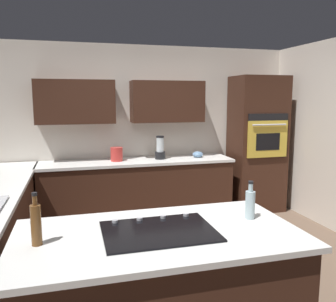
# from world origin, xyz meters

# --- Properties ---
(ground_plane) EXTENTS (14.00, 14.00, 0.00)m
(ground_plane) POSITION_xyz_m (0.00, 0.00, 0.00)
(ground_plane) COLOR brown
(wall_back) EXTENTS (6.00, 0.44, 2.60)m
(wall_back) POSITION_xyz_m (0.06, -2.05, 1.40)
(wall_back) COLOR silver
(wall_back) RESTS_ON ground
(lower_cabinets_back) EXTENTS (2.80, 0.60, 0.86)m
(lower_cabinets_back) POSITION_xyz_m (0.10, -1.72, 0.43)
(lower_cabinets_back) COLOR #381E14
(lower_cabinets_back) RESTS_ON ground
(countertop_back) EXTENTS (2.84, 0.64, 0.04)m
(countertop_back) POSITION_xyz_m (0.10, -1.72, 0.88)
(countertop_back) COLOR silver
(countertop_back) RESTS_ON lower_cabinets_back
(island_base) EXTENTS (1.86, 0.96, 0.86)m
(island_base) POSITION_xyz_m (0.46, 1.08, 0.43)
(island_base) COLOR #381E14
(island_base) RESTS_ON ground
(island_top) EXTENTS (1.94, 1.04, 0.04)m
(island_top) POSITION_xyz_m (0.46, 1.08, 0.88)
(island_top) COLOR silver
(island_top) RESTS_ON island_base
(wall_oven) EXTENTS (0.80, 0.66, 2.15)m
(wall_oven) POSITION_xyz_m (-1.85, -1.72, 1.08)
(wall_oven) COLOR #381E14
(wall_oven) RESTS_ON ground
(cooktop) EXTENTS (0.76, 0.56, 0.03)m
(cooktop) POSITION_xyz_m (0.46, 1.07, 0.91)
(cooktop) COLOR black
(cooktop) RESTS_ON island_top
(blender) EXTENTS (0.15, 0.15, 0.35)m
(blender) POSITION_xyz_m (-0.25, -1.74, 1.05)
(blender) COLOR black
(blender) RESTS_ON countertop_back
(mixing_bowl) EXTENTS (0.16, 0.16, 0.09)m
(mixing_bowl) POSITION_xyz_m (-0.85, -1.74, 0.94)
(mixing_bowl) COLOR #668CB2
(mixing_bowl) RESTS_ON countertop_back
(kettle) EXTENTS (0.18, 0.18, 0.20)m
(kettle) POSITION_xyz_m (0.40, -1.74, 1.00)
(kettle) COLOR red
(kettle) RESTS_ON countertop_back
(oil_bottle) EXTENTS (0.06, 0.06, 0.34)m
(oil_bottle) POSITION_xyz_m (1.24, 1.08, 1.04)
(oil_bottle) COLOR brown
(oil_bottle) RESTS_ON island_top
(second_bottle) EXTENTS (0.07, 0.07, 0.29)m
(second_bottle) POSITION_xyz_m (-0.27, 0.99, 1.02)
(second_bottle) COLOR silver
(second_bottle) RESTS_ON island_top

